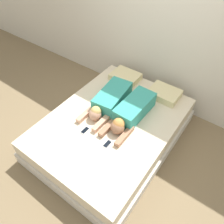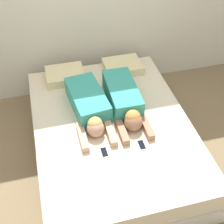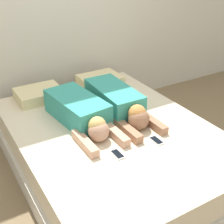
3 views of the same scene
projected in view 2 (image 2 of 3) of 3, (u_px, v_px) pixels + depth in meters
The scene contains 8 objects.
ground_plane at pixel (112, 150), 3.52m from camera, with size 12.00×12.00×0.00m, color #7F6B4C.
bed at pixel (112, 137), 3.37m from camera, with size 1.64×2.20×0.44m.
pillow_head_left at pixel (65, 75), 3.73m from camera, with size 0.45×0.35×0.11m.
pillow_head_right at pixel (122, 66), 3.86m from camera, with size 0.45×0.35×0.11m.
person_left at pixel (89, 106), 3.25m from camera, with size 0.40×0.95×0.22m.
person_right at pixel (125, 100), 3.31m from camera, with size 0.33×0.95×0.23m.
cell_phone_left at pixel (104, 152), 2.93m from camera, with size 0.06×0.13×0.01m.
cell_phone_right at pixel (142, 145), 2.99m from camera, with size 0.06×0.13×0.01m.
Camera 2 is at (-0.57, -2.19, 2.73)m, focal length 50.00 mm.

